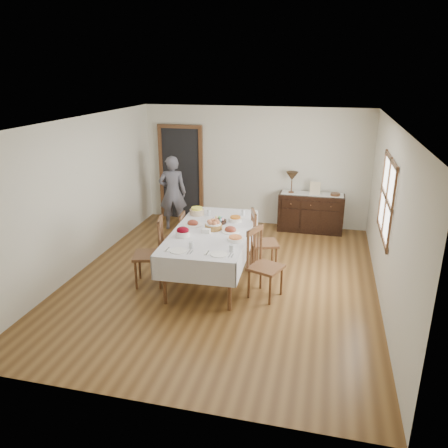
% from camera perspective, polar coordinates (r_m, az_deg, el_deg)
% --- Properties ---
extents(ground, '(6.00, 6.00, 0.00)m').
position_cam_1_polar(ground, '(7.40, -0.18, -7.20)').
color(ground, brown).
extents(room_shell, '(5.02, 6.02, 2.65)m').
position_cam_1_polar(room_shell, '(7.26, -0.52, 6.07)').
color(room_shell, white).
rests_on(room_shell, ground).
extents(dining_table, '(1.34, 2.49, 0.84)m').
position_cam_1_polar(dining_table, '(7.21, -1.61, -1.52)').
color(dining_table, silver).
rests_on(dining_table, ground).
extents(chair_left_near, '(0.58, 0.58, 1.13)m').
position_cam_1_polar(chair_left_near, '(7.12, -9.40, -3.55)').
color(chair_left_near, brown).
rests_on(chair_left_near, ground).
extents(chair_left_far, '(0.42, 0.42, 0.92)m').
position_cam_1_polar(chair_left_far, '(7.94, -6.28, -1.72)').
color(chair_left_far, brown).
rests_on(chair_left_far, ground).
extents(chair_right_near, '(0.59, 0.59, 1.10)m').
position_cam_1_polar(chair_right_near, '(6.69, 5.06, -5.07)').
color(chair_right_near, brown).
rests_on(chair_right_near, ground).
extents(chair_right_far, '(0.56, 0.56, 1.07)m').
position_cam_1_polar(chair_right_far, '(7.60, 4.92, -2.08)').
color(chair_right_far, brown).
rests_on(chair_right_far, ground).
extents(sideboard, '(1.37, 0.50, 0.82)m').
position_cam_1_polar(sideboard, '(9.60, 11.24, 1.46)').
color(sideboard, black).
rests_on(sideboard, ground).
extents(person, '(0.61, 0.48, 1.73)m').
position_cam_1_polar(person, '(9.50, -6.73, 4.37)').
color(person, '#52515C').
rests_on(person, ground).
extents(bread_basket, '(0.28, 0.28, 0.17)m').
position_cam_1_polar(bread_basket, '(7.19, -1.39, -0.17)').
color(bread_basket, brown).
rests_on(bread_basket, dining_table).
extents(egg_basket, '(0.28, 0.28, 0.10)m').
position_cam_1_polar(egg_basket, '(7.50, -0.75, 0.40)').
color(egg_basket, black).
rests_on(egg_basket, dining_table).
extents(ham_platter_a, '(0.33, 0.33, 0.11)m').
position_cam_1_polar(ham_platter_a, '(7.41, -4.10, 0.06)').
color(ham_platter_a, white).
rests_on(ham_platter_a, dining_table).
extents(ham_platter_b, '(0.30, 0.30, 0.11)m').
position_cam_1_polar(ham_platter_b, '(7.09, 0.84, -0.80)').
color(ham_platter_b, white).
rests_on(ham_platter_b, dining_table).
extents(beet_bowl, '(0.22, 0.22, 0.16)m').
position_cam_1_polar(beet_bowl, '(6.91, -5.40, -1.06)').
color(beet_bowl, white).
rests_on(beet_bowl, dining_table).
extents(carrot_bowl, '(0.24, 0.24, 0.09)m').
position_cam_1_polar(carrot_bowl, '(7.57, 1.50, 0.64)').
color(carrot_bowl, white).
rests_on(carrot_bowl, dining_table).
extents(pineapple_bowl, '(0.26, 0.26, 0.14)m').
position_cam_1_polar(pineapple_bowl, '(7.94, -3.55, 1.66)').
color(pineapple_bowl, '#C8AE8B').
rests_on(pineapple_bowl, dining_table).
extents(casserole_dish, '(0.25, 0.25, 0.07)m').
position_cam_1_polar(casserole_dish, '(6.73, 1.49, -1.93)').
color(casserole_dish, white).
rests_on(casserole_dish, dining_table).
extents(butter_dish, '(0.14, 0.10, 0.07)m').
position_cam_1_polar(butter_dish, '(7.05, -2.38, -0.90)').
color(butter_dish, white).
rests_on(butter_dish, dining_table).
extents(setting_left, '(0.42, 0.31, 0.10)m').
position_cam_1_polar(setting_left, '(6.41, -5.47, -3.24)').
color(setting_left, white).
rests_on(setting_left, dining_table).
extents(setting_right, '(0.42, 0.31, 0.10)m').
position_cam_1_polar(setting_right, '(6.27, -0.16, -3.69)').
color(setting_right, white).
rests_on(setting_right, dining_table).
extents(glass_far_a, '(0.07, 0.07, 0.11)m').
position_cam_1_polar(glass_far_a, '(7.88, -2.00, 1.51)').
color(glass_far_a, silver).
rests_on(glass_far_a, dining_table).
extents(glass_far_b, '(0.07, 0.07, 0.11)m').
position_cam_1_polar(glass_far_b, '(7.89, 2.55, 1.52)').
color(glass_far_b, silver).
rests_on(glass_far_b, dining_table).
extents(runner, '(1.30, 0.35, 0.01)m').
position_cam_1_polar(runner, '(9.51, 11.46, 3.89)').
color(runner, silver).
rests_on(runner, sideboard).
extents(table_lamp, '(0.26, 0.26, 0.46)m').
position_cam_1_polar(table_lamp, '(9.43, 8.87, 6.12)').
color(table_lamp, brown).
rests_on(table_lamp, sideboard).
extents(picture_frame, '(0.22, 0.08, 0.28)m').
position_cam_1_polar(picture_frame, '(9.42, 11.81, 4.57)').
color(picture_frame, beige).
rests_on(picture_frame, sideboard).
extents(deco_bowl, '(0.20, 0.20, 0.06)m').
position_cam_1_polar(deco_bowl, '(9.46, 14.33, 3.74)').
color(deco_bowl, brown).
rests_on(deco_bowl, sideboard).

